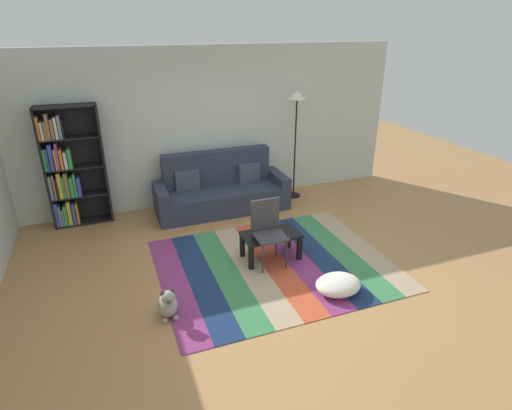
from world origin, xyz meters
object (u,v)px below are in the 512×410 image
object	(u,v)px
bookshelf	(68,170)
folding_chair	(268,227)
tv_remote	(273,235)
couch	(221,191)
dog	(168,304)
pouf	(338,285)
coffee_table	(271,238)
standing_lamp	(297,110)

from	to	relation	value
bookshelf	folding_chair	world-z (taller)	bookshelf
tv_remote	folding_chair	size ratio (longest dim) A/B	0.17
couch	folding_chair	size ratio (longest dim) A/B	2.51
couch	bookshelf	bearing A→B (deg)	173.32
dog	tv_remote	bearing A→B (deg)	23.68
couch	pouf	xyz separation A→B (m)	(0.62, -2.90, -0.22)
bookshelf	coffee_table	xyz separation A→B (m)	(2.54, -2.14, -0.60)
pouf	standing_lamp	bearing A→B (deg)	74.69
standing_lamp	tv_remote	bearing A→B (deg)	-122.24
coffee_table	dog	bearing A→B (deg)	-154.19
pouf	dog	bearing A→B (deg)	171.77
dog	standing_lamp	size ratio (longest dim) A/B	0.20
tv_remote	folding_chair	bearing A→B (deg)	153.42
pouf	dog	distance (m)	2.03
bookshelf	coffee_table	distance (m)	3.38
couch	tv_remote	bearing A→B (deg)	-85.07
dog	folding_chair	world-z (taller)	folding_chair
coffee_table	pouf	xyz separation A→B (m)	(0.46, -1.04, -0.20)
bookshelf	standing_lamp	xyz separation A→B (m)	(3.82, -0.19, 0.72)
tv_remote	bookshelf	bearing A→B (deg)	108.86
couch	standing_lamp	world-z (taller)	standing_lamp
dog	tv_remote	xyz separation A→B (m)	(1.55, 0.68, 0.24)
dog	standing_lamp	distance (m)	4.17
bookshelf	tv_remote	distance (m)	3.41
pouf	dog	world-z (taller)	dog
standing_lamp	tv_remote	size ratio (longest dim) A/B	13.00
couch	dog	distance (m)	2.96
couch	dog	world-z (taller)	couch
dog	couch	bearing A→B (deg)	62.06
coffee_table	standing_lamp	size ratio (longest dim) A/B	0.40
bookshelf	standing_lamp	bearing A→B (deg)	-2.89
standing_lamp	coffee_table	bearing A→B (deg)	-123.18
pouf	dog	size ratio (longest dim) A/B	1.43
standing_lamp	bookshelf	bearing A→B (deg)	177.11
bookshelf	folding_chair	size ratio (longest dim) A/B	2.12
bookshelf	dog	world-z (taller)	bookshelf
dog	pouf	bearing A→B (deg)	-8.23
coffee_table	standing_lamp	world-z (taller)	standing_lamp
couch	dog	bearing A→B (deg)	-117.94
coffee_table	bookshelf	bearing A→B (deg)	139.92
standing_lamp	folding_chair	bearing A→B (deg)	-123.81
coffee_table	tv_remote	bearing A→B (deg)	-89.32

